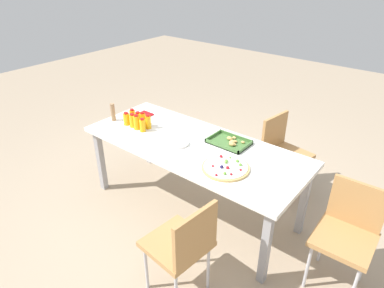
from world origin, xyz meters
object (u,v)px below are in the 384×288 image
juice_bottle_3 (143,125)px  plate_stack (179,144)px  juice_bottle_0 (126,119)px  fruit_pizza (226,167)px  juice_bottle_5 (138,119)px  snack_tray (230,142)px  party_table (193,150)px  juice_bottle_1 (132,121)px  napkin_stack (144,115)px  juice_bottle_6 (143,120)px  chair_end (348,229)px  juice_bottle_7 (148,122)px  chair_near_right (183,243)px  cardboard_tube (113,112)px  chair_far_right (282,149)px  juice_bottle_2 (137,122)px  juice_bottle_4 (132,116)px

juice_bottle_3 → plate_stack: juice_bottle_3 is taller
juice_bottle_0 → fruit_pizza: bearing=-2.4°
juice_bottle_5 → snack_tray: size_ratio=0.38×
party_table → juice_bottle_5: 0.68m
party_table → juice_bottle_0: 0.77m
juice_bottle_1 → juice_bottle_3: size_ratio=1.03×
party_table → juice_bottle_3: (-0.53, -0.11, 0.13)m
fruit_pizza → plate_stack: size_ratio=2.16×
napkin_stack → juice_bottle_6: bearing=-45.8°
party_table → napkin_stack: (-0.79, 0.15, 0.07)m
party_table → chair_end: (1.39, 0.04, -0.17)m
juice_bottle_3 → juice_bottle_6: 0.11m
chair_end → juice_bottle_7: bearing=0.7°
juice_bottle_6 → plate_stack: (0.52, -0.06, -0.06)m
juice_bottle_1 → juice_bottle_7: (0.14, 0.07, 0.00)m
juice_bottle_5 → plate_stack: bearing=-5.9°
party_table → plate_stack: plate_stack is taller
juice_bottle_1 → party_table: bearing=9.1°
party_table → fruit_pizza: size_ratio=5.47×
juice_bottle_0 → juice_bottle_3: bearing=-0.3°
chair_near_right → juice_bottle_0: 1.52m
juice_bottle_5 → juice_bottle_7: bearing=0.6°
fruit_pizza → juice_bottle_6: bearing=173.4°
party_table → fruit_pizza: 0.49m
juice_bottle_0 → cardboard_tube: (-0.18, -0.02, 0.03)m
chair_near_right → juice_bottle_7: size_ratio=5.76×
chair_far_right → fruit_pizza: chair_far_right is taller
juice_bottle_2 → snack_tray: size_ratio=0.42×
juice_bottle_3 → plate_stack: (0.44, 0.02, -0.05)m
juice_bottle_6 → plate_stack: 0.53m
chair_near_right → juice_bottle_4: (-1.32, 0.77, 0.30)m
juice_bottle_6 → cardboard_tube: 0.35m
juice_bottle_3 → snack_tray: 0.84m
chair_far_right → juice_bottle_7: 1.37m
juice_bottle_2 → plate_stack: bearing=2.1°
juice_bottle_4 → fruit_pizza: (1.21, -0.13, -0.05)m
chair_far_right → juice_bottle_6: bearing=-44.2°
chair_near_right → chair_end: bearing=-38.7°
juice_bottle_1 → juice_bottle_7: 0.16m
party_table → juice_bottle_3: bearing=-167.8°
chair_end → juice_bottle_6: juice_bottle_6 is taller
juice_bottle_1 → juice_bottle_3: juice_bottle_1 is taller
juice_bottle_2 → juice_bottle_4: 0.17m
chair_end → cardboard_tube: (-2.32, -0.17, 0.32)m
juice_bottle_1 → cardboard_tube: (-0.26, -0.02, 0.03)m
chair_far_right → plate_stack: chair_far_right is taller
juice_bottle_7 → plate_stack: juice_bottle_7 is taller
snack_tray → napkin_stack: (-1.04, -0.06, -0.01)m
juice_bottle_2 → juice_bottle_6: 0.08m
juice_bottle_1 → juice_bottle_6: size_ratio=0.92×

